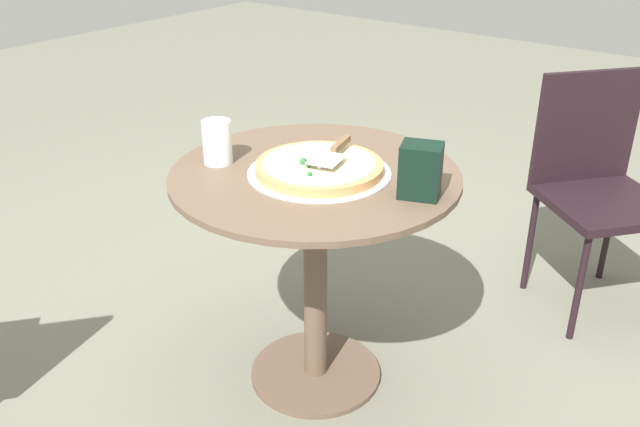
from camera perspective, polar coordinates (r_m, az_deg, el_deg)
ground_plane at (r=2.28m, az=-0.36°, el=-13.14°), size 10.00×10.00×0.00m
patio_table at (r=1.99m, az=-0.40°, el=-1.57°), size 0.81×0.81×0.71m
pizza_on_tray at (r=1.89m, az=-0.01°, el=3.83°), size 0.40×0.40×0.05m
pizza_server at (r=1.90m, az=1.16°, el=5.18°), size 0.10×0.22×0.02m
drinking_cup at (r=1.97m, az=-8.50°, el=5.86°), size 0.08×0.08×0.12m
napkin_dispenser at (r=1.75m, az=8.31°, el=3.54°), size 0.13×0.12×0.14m
patio_chair_near at (r=2.61m, az=21.92°, el=2.79°), size 0.55×0.55×0.84m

